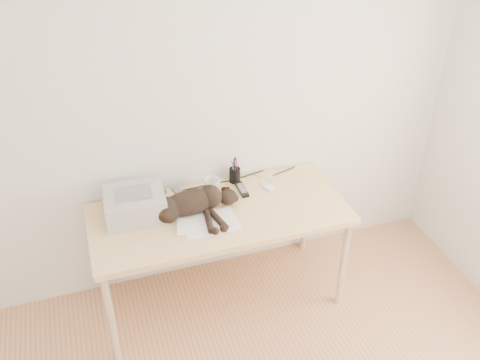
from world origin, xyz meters
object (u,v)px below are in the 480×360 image
object	(u,v)px
printer	(135,204)
cat	(187,205)
desk	(216,220)
mug	(212,186)
pen_cup	(235,175)
mouse	(268,185)

from	to	relation	value
printer	cat	size ratio (longest dim) A/B	0.51
desk	mug	size ratio (longest dim) A/B	14.78
printer	pen_cup	distance (m)	0.71
pen_cup	desk	bearing A→B (deg)	-133.80
pen_cup	mug	bearing A→B (deg)	-157.83
mug	cat	bearing A→B (deg)	-138.59
desk	printer	xyz separation A→B (m)	(-0.49, 0.04, 0.22)
pen_cup	mouse	size ratio (longest dim) A/B	1.69
printer	mug	bearing A→B (deg)	10.20
desk	mouse	bearing A→B (deg)	9.59
cat	mouse	xyz separation A→B (m)	(0.57, 0.12, -0.05)
printer	pen_cup	world-z (taller)	pen_cup
desk	mouse	size ratio (longest dim) A/B	14.21
cat	mug	distance (m)	0.28
mug	mouse	world-z (taller)	mug
mouse	cat	bearing A→B (deg)	167.46
cat	pen_cup	bearing A→B (deg)	28.33
printer	cat	xyz separation A→B (m)	(0.30, -0.09, -0.01)
mug	pen_cup	size ratio (longest dim) A/B	0.57
desk	mug	distance (m)	0.23
printer	mouse	distance (m)	0.88
pen_cup	printer	bearing A→B (deg)	-166.57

